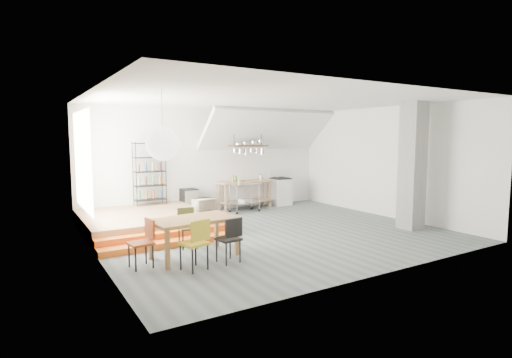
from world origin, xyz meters
TOP-DOWN VIEW (x-y plane):
  - floor at (0.00, 0.00)m, footprint 8.00×8.00m
  - wall_back at (0.00, 3.50)m, footprint 8.00×0.04m
  - wall_left at (-4.00, 0.00)m, footprint 0.04×7.00m
  - wall_right at (4.00, 0.00)m, footprint 0.04×7.00m
  - ceiling at (0.00, 0.00)m, footprint 8.00×7.00m
  - slope_ceiling at (1.80, 2.90)m, footprint 4.40×1.44m
  - window_pane at (-3.98, 1.50)m, footprint 0.02×2.50m
  - platform at (-2.50, 2.00)m, footprint 3.00×3.00m
  - step_lower at (-2.50, 0.05)m, footprint 3.00×0.35m
  - step_upper at (-2.50, 0.40)m, footprint 3.00×0.35m
  - concrete_column at (3.30, -1.50)m, footprint 0.50×0.50m
  - kitchen_counter at (1.10, 3.15)m, footprint 1.80×0.60m
  - stove at (2.50, 3.16)m, footprint 0.60×0.60m
  - pot_rack at (1.13, 2.92)m, footprint 1.20×0.50m
  - wire_shelving at (-2.00, 3.20)m, footprint 0.88×0.38m
  - microwave_shelf at (-1.40, 0.75)m, footprint 0.60×0.40m
  - paper_lantern at (-2.96, -0.98)m, footprint 0.60×0.60m
  - dining_table at (-2.36, -0.93)m, footprint 1.71×1.06m
  - chair_mustard at (-2.63, -1.69)m, footprint 0.52×0.52m
  - chair_black at (-1.94, -1.62)m, footprint 0.44×0.44m
  - chair_olive at (-2.22, -0.18)m, footprint 0.42×0.42m
  - chair_red at (-3.36, -1.02)m, footprint 0.44×0.44m
  - rolling_cart at (0.80, 2.67)m, footprint 0.93×0.56m
  - mini_fridge at (-0.82, 3.20)m, footprint 0.46×0.46m
  - microwave at (-1.40, 0.75)m, footprint 0.56×0.42m
  - bowl at (0.93, 3.10)m, footprint 0.29×0.29m

SIDE VIEW (x-z plane):
  - floor at x=0.00m, z-range 0.00..0.00m
  - step_lower at x=-2.50m, z-range 0.00..0.13m
  - step_upper at x=-2.50m, z-range 0.00..0.27m
  - platform at x=-2.50m, z-range 0.00..0.40m
  - mini_fridge at x=-0.82m, z-range 0.00..0.78m
  - stove at x=2.50m, z-range -0.11..1.07m
  - chair_olive at x=-2.22m, z-range 0.08..0.92m
  - chair_black at x=-1.94m, z-range 0.08..0.94m
  - chair_red at x=-3.36m, z-range 0.08..0.95m
  - microwave_shelf at x=-1.40m, z-range 0.46..0.63m
  - chair_mustard at x=-2.63m, z-range 0.09..1.00m
  - rolling_cart at x=0.80m, z-range 0.13..1.01m
  - kitchen_counter at x=1.10m, z-range 0.17..1.08m
  - dining_table at x=-2.36m, z-range 0.30..1.08m
  - microwave at x=-1.40m, z-range 0.56..0.85m
  - bowl at x=0.93m, z-range 0.91..0.96m
  - wire_shelving at x=-2.00m, z-range 0.43..2.23m
  - wall_back at x=0.00m, z-range 0.00..3.20m
  - wall_left at x=-4.00m, z-range 0.00..3.20m
  - wall_right at x=4.00m, z-range 0.00..3.20m
  - concrete_column at x=3.30m, z-range 0.00..3.20m
  - window_pane at x=-3.98m, z-range 0.70..2.90m
  - pot_rack at x=1.13m, z-range 1.26..2.69m
  - paper_lantern at x=-2.96m, z-range 1.90..2.50m
  - slope_ceiling at x=1.80m, z-range 1.89..3.21m
  - ceiling at x=0.00m, z-range 3.19..3.21m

